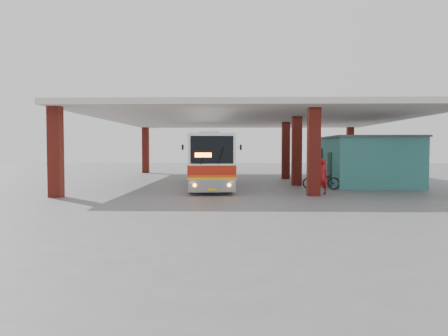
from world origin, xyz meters
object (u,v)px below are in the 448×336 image
Objects in this scene: motorcycle at (321,180)px; pedestrian at (322,176)px; coach_bus at (209,160)px; red_chair at (318,175)px.

pedestrian reaches higher than motorcycle.
pedestrian is (-0.46, -2.49, 0.36)m from motorcycle.
red_chair is (7.62, 4.64, -1.25)m from coach_bus.
motorcycle is at bearing -118.46° from pedestrian.
coach_bus reaches higher than motorcycle.
pedestrian is 9.21m from red_chair.
red_chair is at bearing 26.11° from coach_bus.
coach_bus is 5.55× the size of motorcycle.
pedestrian reaches higher than red_chair.
pedestrian is at bearing -41.22° from coach_bus.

